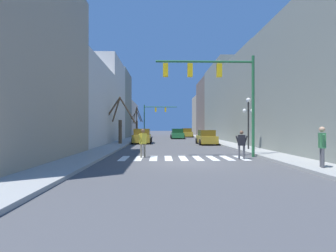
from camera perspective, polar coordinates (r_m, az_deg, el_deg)
The scene contains 18 objects.
ground_plane at distance 14.31m, azimuth 3.94°, elevation -7.87°, with size 240.00×240.00×0.00m, color #4C4C4F.
sidewalk_left at distance 14.92m, azimuth -19.18°, elevation -7.25°, with size 2.14×90.00×0.15m.
sidewalk_right at distance 15.95m, azimuth 25.46°, elevation -6.78°, with size 2.14×90.00×0.15m.
building_row_left at distance 35.50m, azimuth -15.57°, elevation 4.73°, with size 6.00×55.62×11.35m.
building_row_right at distance 40.83m, azimuth 14.49°, elevation 4.67°, with size 6.00×60.93×12.01m.
crosswalk_stripes at distance 16.13m, azimuth 3.30°, elevation -6.99°, with size 7.65×2.60×0.01m.
traffic_signal_near at distance 17.12m, azimuth 10.75°, elevation 9.40°, with size 6.29×0.28×6.45m.
traffic_signal_far at distance 50.22m, azimuth -3.13°, elevation 2.68°, with size 6.33×0.28×6.18m.
street_lamp_right_corner at distance 22.00m, azimuth 17.09°, elevation 2.80°, with size 0.95×0.36×4.10m.
car_parked_left_far at distance 28.98m, azimuth 8.38°, elevation -2.53°, with size 2.00×4.30×1.58m.
car_at_intersection at distance 43.31m, azimuth 2.03°, elevation -1.74°, with size 2.20×4.77×1.65m.
car_parked_right_mid at distance 30.92m, azimuth -5.64°, elevation -2.28°, with size 2.20×4.76×1.71m.
car_driving_toward_lane at distance 50.15m, azimuth 4.10°, elevation -1.52°, with size 2.08×4.44×1.69m.
pedestrian_near_right_corner at distance 16.09m, azimuth 15.72°, elevation -3.42°, with size 0.73×0.23×1.70m.
pedestrian_waiting_at_curb at distance 16.45m, azimuth -5.48°, elevation -3.18°, with size 0.56×0.65×1.78m.
pedestrian_on_left_sidewalk at distance 13.18m, azimuth 30.51°, elevation -3.25°, with size 0.36×0.74×1.77m.
street_tree_left_near at distance 28.53m, azimuth -10.50°, elevation 0.84°, with size 3.34×0.92×5.03m.
street_tree_left_mid at distance 49.29m, azimuth -6.82°, elevation 0.64°, with size 2.74×3.67×5.55m.
Camera 1 is at (-1.36, -14.11, 1.90)m, focal length 28.00 mm.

